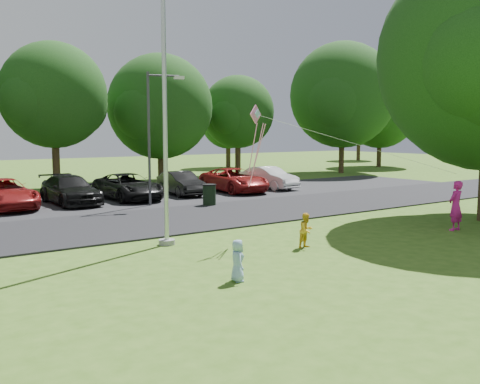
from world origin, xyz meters
TOP-DOWN VIEW (x-y plane):
  - ground at (0.00, 0.00)m, footprint 120.00×120.00m
  - park_road at (0.00, 9.00)m, footprint 60.00×6.00m
  - parking_strip at (0.00, 15.50)m, footprint 42.00×7.00m
  - flagpole at (-3.50, 5.00)m, footprint 0.50×0.50m
  - street_lamp at (0.03, 12.93)m, footprint 1.70×0.66m
  - trash_can at (2.13, 11.54)m, footprint 0.65×0.65m
  - tree_row at (1.59, 24.23)m, footprint 64.35×11.94m
  - horizon_trees at (4.06, 33.88)m, footprint 77.46×7.20m
  - parked_cars at (-0.44, 15.58)m, footprint 19.33×5.30m
  - woman at (5.94, 1.25)m, footprint 0.67×0.46m
  - child_yellow at (-0.27, 2.19)m, footprint 0.57×0.48m
  - child_blue at (-4.05, 0.39)m, footprint 0.45×0.56m
  - kite at (-0.89, 3.56)m, footprint 7.33×2.64m

SIDE VIEW (x-z plane):
  - ground at x=0.00m, z-range 0.00..0.00m
  - park_road at x=0.00m, z-range 0.00..0.06m
  - parking_strip at x=0.00m, z-range 0.00..0.06m
  - child_blue at x=-4.05m, z-range 0.00..0.99m
  - trash_can at x=2.13m, z-range 0.00..1.04m
  - child_yellow at x=-0.27m, z-range 0.00..1.06m
  - parked_cars at x=-0.44m, z-range 0.03..1.43m
  - woman at x=5.94m, z-range 0.00..1.77m
  - kite at x=-0.89m, z-range 2.26..4.80m
  - street_lamp at x=0.03m, z-range 0.62..6.81m
  - flagpole at x=-3.50m, z-range -0.83..9.17m
  - horizon_trees at x=4.06m, z-range 0.79..7.81m
  - tree_row at x=1.59m, z-range 0.27..11.15m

